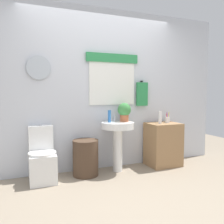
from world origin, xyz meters
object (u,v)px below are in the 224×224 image
soap_bottle (109,116)px  toothbrush_cup (167,120)px  wooden_cabinet (163,144)px  toilet (42,160)px  lotion_bottle (160,117)px  laundry_hamper (86,158)px  potted_plant (124,111)px  pedestal_sink (118,134)px

soap_bottle → toothbrush_cup: bearing=-1.6°
wooden_cabinet → soap_bottle: soap_bottle is taller
toilet → lotion_bottle: (1.91, -0.08, 0.54)m
laundry_hamper → potted_plant: potted_plant is taller
soap_bottle → toothbrush_cup: size_ratio=1.03×
pedestal_sink → soap_bottle: bearing=157.4°
lotion_bottle → wooden_cabinet: bearing=23.1°
soap_bottle → potted_plant: 0.27m
toilet → potted_plant: size_ratio=2.64×
toilet → pedestal_sink: bearing=-1.8°
wooden_cabinet → toilet: bearing=179.0°
soap_bottle → toothbrush_cup: soap_bottle is taller
laundry_hamper → toothbrush_cup: 1.55m
wooden_cabinet → lotion_bottle: bearing=-156.9°
lotion_bottle → potted_plant: bearing=170.7°
potted_plant → toothbrush_cup: (0.80, -0.04, -0.17)m
potted_plant → lotion_bottle: size_ratio=1.43×
wooden_cabinet → pedestal_sink: bearing=180.0°
laundry_hamper → soap_bottle: size_ratio=2.83×
potted_plant → toothbrush_cup: size_ratio=1.62×
pedestal_sink → soap_bottle: (-0.12, 0.05, 0.29)m
potted_plant → wooden_cabinet: bearing=-4.9°
toothbrush_cup → lotion_bottle: bearing=-162.3°
potted_plant → toilet: bearing=-179.0°
pedestal_sink → lotion_bottle: bearing=-3.0°
pedestal_sink → soap_bottle: soap_bottle is taller
laundry_hamper → lotion_bottle: (1.28, -0.04, 0.57)m
laundry_hamper → wooden_cabinet: wooden_cabinet is taller
pedestal_sink → lotion_bottle: size_ratio=3.74×
toilet → soap_bottle: (1.03, 0.01, 0.58)m
potted_plant → pedestal_sink: bearing=-156.8°
wooden_cabinet → toothbrush_cup: size_ratio=3.95×
toilet → toothbrush_cup: toothbrush_cup is taller
wooden_cabinet → soap_bottle: (-0.97, 0.05, 0.51)m
toilet → pedestal_sink: (1.15, -0.04, 0.29)m
soap_bottle → lotion_bottle: size_ratio=0.91×
toilet → laundry_hamper: size_ratio=1.46×
lotion_bottle → toothbrush_cup: size_ratio=1.14×
toothbrush_cup → soap_bottle: bearing=178.4°
potted_plant → lotion_bottle: bearing=-9.3°
toilet → potted_plant: bearing=1.0°
laundry_hamper → toothbrush_cup: size_ratio=2.92×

